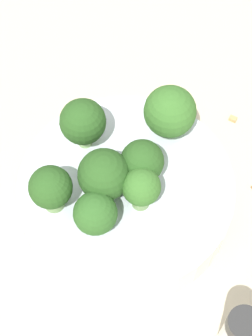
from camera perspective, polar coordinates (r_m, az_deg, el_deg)
The scene contains 11 objects.
ground_plane at distance 0.60m, azimuth -0.00°, elevation -3.74°, with size 3.00×3.00×0.00m, color beige.
bowl at distance 0.58m, azimuth -0.00°, elevation -2.70°, with size 0.22×0.22×0.05m, color silver.
broccoli_floret_0 at distance 0.56m, azimuth -4.40°, elevation 4.64°, with size 0.05×0.05×0.06m.
broccoli_floret_1 at distance 0.52m, azimuth -3.13°, elevation -4.67°, with size 0.04×0.04×0.05m.
broccoli_floret_2 at distance 0.54m, azimuth 1.64°, elevation 0.60°, with size 0.04×0.04×0.06m.
broccoli_floret_3 at distance 0.52m, azimuth 1.56°, elevation -2.07°, with size 0.04×0.04×0.05m.
broccoli_floret_4 at distance 0.53m, azimuth -7.64°, elevation -2.10°, with size 0.04×0.04×0.06m.
broccoli_floret_5 at distance 0.57m, azimuth 4.49°, elevation 5.72°, with size 0.05×0.05×0.06m.
broccoli_floret_6 at distance 0.53m, azimuth -2.24°, elevation -0.75°, with size 0.05×0.05×0.06m.
pepper_shaker at distance 0.53m, azimuth 11.34°, elevation -16.09°, with size 0.03×0.03×0.07m.
almond_crumb_2 at distance 0.67m, azimuth 10.84°, elevation 5.04°, with size 0.01×0.01×0.01m, color tan.
Camera 1 is at (0.03, -0.26, 0.54)m, focal length 60.00 mm.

